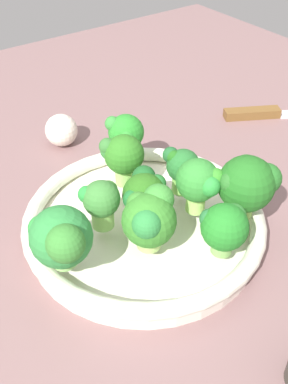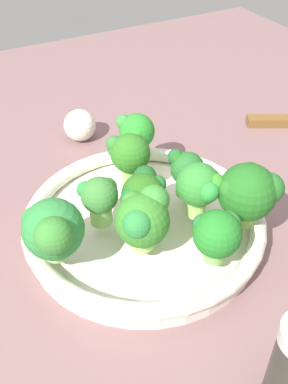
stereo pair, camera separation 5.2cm
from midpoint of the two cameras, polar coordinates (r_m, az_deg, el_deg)
The scene contains 14 objects.
ground_plane at distance 58.38cm, azimuth -2.29°, elevation -4.81°, with size 130.00×130.00×2.50cm, color #7C5C5C.
bowl at distance 54.90cm, azimuth -2.71°, elevation -3.93°, with size 29.06×29.06×3.49cm.
broccoli_floret_0 at distance 55.76cm, azimuth -5.75°, elevation 4.31°, with size 4.99×4.99×6.81cm.
broccoli_floret_1 at distance 47.12cm, azimuth 7.06°, elevation -4.44°, with size 5.38×5.05×6.05cm.
broccoli_floret_2 at distance 50.27cm, azimuth -8.38°, elevation -1.17°, with size 4.51×4.21×6.00cm.
broccoli_floret_3 at distance 60.10cm, azimuth -4.84°, elevation 7.21°, with size 4.79×4.78×6.70cm.
broccoli_floret_4 at distance 51.04cm, azimuth -2.91°, elevation -0.27°, with size 5.49×5.39×5.79cm.
broccoli_floret_5 at distance 54.71cm, azimuth 2.03°, elevation 3.05°, with size 4.12×4.55×5.88cm.
broccoli_floret_6 at distance 47.13cm, azimuth -2.46°, elevation -3.40°, with size 6.38×5.92×6.80cm.
broccoli_floret_7 at distance 46.19cm, azimuth -13.63°, elevation -5.80°, with size 6.46×7.63×7.14cm.
broccoli_floret_8 at distance 51.29cm, azimuth 4.16°, elevation 1.12°, with size 5.07×5.77×6.94cm.
broccoli_floret_9 at distance 51.34cm, azimuth 10.13°, elevation 1.05°, with size 6.99×6.50×7.81cm.
knife at distance 81.99cm, azimuth 14.84°, elevation 9.58°, with size 24.50×14.85×1.50cm.
garlic_bulb at distance 72.16cm, azimuth -12.45°, elevation 7.53°, with size 5.03×5.03×5.03cm, color #F2E3CE.
Camera 1 is at (-24.88, -34.16, 39.13)cm, focal length 42.36 mm.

